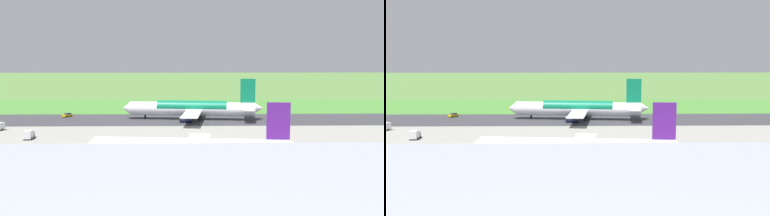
{
  "view_description": "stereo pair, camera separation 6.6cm",
  "coord_description": "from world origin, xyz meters",
  "views": [
    {
      "loc": [
        -8.35,
        170.35,
        25.66
      ],
      "look_at": [
        -11.62,
        0.0,
        4.5
      ],
      "focal_mm": 42.06,
      "sensor_mm": 36.0,
      "label": 1
    },
    {
      "loc": [
        -8.42,
        170.35,
        25.66
      ],
      "look_at": [
        -11.62,
        0.0,
        4.5
      ],
      "focal_mm": 42.06,
      "sensor_mm": 36.0,
      "label": 2
    }
  ],
  "objects": [
    {
      "name": "service_truck_fuel",
      "position": [
        37.7,
        38.07,
        1.4
      ],
      "size": [
        2.75,
        5.98,
        2.65
      ],
      "color": "gray",
      "rests_on": "ground"
    },
    {
      "name": "grass_verge_foreground",
      "position": [
        0.0,
        -32.76,
        0.02
      ],
      "size": [
        600.0,
        80.0,
        0.04
      ],
      "primitive_type": "cube",
      "color": "#478534",
      "rests_on": "ground"
    },
    {
      "name": "no_stopping_sign",
      "position": [
        -23.22,
        -30.15,
        1.67
      ],
      "size": [
        0.6,
        0.1,
        2.82
      ],
      "color": "slate",
      "rests_on": "ground"
    },
    {
      "name": "apron_concrete",
      "position": [
        0.0,
        62.38,
        0.03
      ],
      "size": [
        440.0,
        110.0,
        0.05
      ],
      "primitive_type": "cube",
      "color": "gray",
      "rests_on": "ground"
    },
    {
      "name": "ground_plane",
      "position": [
        0.0,
        0.0,
        0.0
      ],
      "size": [
        800.0,
        800.0,
        0.0
      ],
      "primitive_type": "plane",
      "color": "#547F3D"
    },
    {
      "name": "runway_asphalt",
      "position": [
        0.0,
        0.0,
        0.03
      ],
      "size": [
        600.0,
        30.6,
        0.06
      ],
      "primitive_type": "cube",
      "color": "#38383D",
      "rests_on": "ground"
    },
    {
      "name": "airliner_parked_mid",
      "position": [
        -10.27,
        70.03,
        4.0
      ],
      "size": [
        50.2,
        41.15,
        14.65
      ],
      "color": "white",
      "rests_on": "ground"
    },
    {
      "name": "airliner_main",
      "position": [
        -11.99,
        0.04,
        4.35
      ],
      "size": [
        54.13,
        44.4,
        15.88
      ],
      "color": "white",
      "rests_on": "ground"
    },
    {
      "name": "traffic_cone_orange",
      "position": [
        -15.45,
        -36.63,
        0.28
      ],
      "size": [
        0.4,
        0.4,
        0.55
      ],
      "primitive_type": "cone",
      "color": "orange",
      "rests_on": "ground"
    },
    {
      "name": "service_car_followme",
      "position": [
        37.99,
        -7.87,
        0.84
      ],
      "size": [
        3.69,
        4.53,
        1.62
      ],
      "color": "gold",
      "rests_on": "ground"
    }
  ]
}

